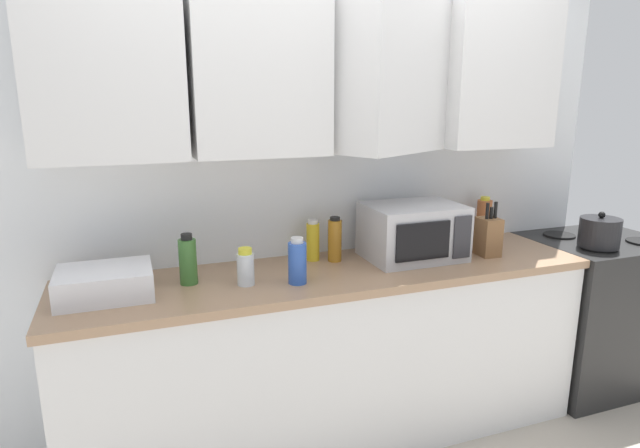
# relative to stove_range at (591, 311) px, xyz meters

# --- Properties ---
(wall_back_with_cabinets) EXTENTS (3.43, 0.58, 2.60)m
(wall_back_with_cabinets) POSITION_rel_stove_range_xyz_m (-1.67, 0.25, 1.13)
(wall_back_with_cabinets) COLOR white
(wall_back_with_cabinets) RESTS_ON ground_plane
(counter_run) EXTENTS (2.56, 0.63, 0.90)m
(counter_run) POSITION_rel_stove_range_xyz_m (-1.67, 0.02, -0.00)
(counter_run) COLOR silver
(counter_run) RESTS_ON ground_plane
(stove_range) EXTENTS (0.76, 0.64, 0.91)m
(stove_range) POSITION_rel_stove_range_xyz_m (0.00, 0.00, 0.00)
(stove_range) COLOR black
(stove_range) RESTS_ON ground_plane
(kettle) EXTENTS (0.21, 0.21, 0.20)m
(kettle) POSITION_rel_stove_range_xyz_m (-0.17, -0.14, 0.54)
(kettle) COLOR black
(kettle) RESTS_ON stove_range
(microwave) EXTENTS (0.48, 0.37, 0.28)m
(microwave) POSITION_rel_stove_range_xyz_m (-1.22, 0.06, 0.59)
(microwave) COLOR #B7B7BC
(microwave) RESTS_ON counter_run
(dish_rack) EXTENTS (0.38, 0.30, 0.12)m
(dish_rack) POSITION_rel_stove_range_xyz_m (-2.69, 0.02, 0.51)
(dish_rack) COLOR silver
(dish_rack) RESTS_ON counter_run
(knife_block) EXTENTS (0.11, 0.13, 0.29)m
(knife_block) POSITION_rel_stove_range_xyz_m (-0.82, -0.03, 0.55)
(knife_block) COLOR brown
(knife_block) RESTS_ON counter_run
(bottle_blue_cleaner) EXTENTS (0.08, 0.08, 0.21)m
(bottle_blue_cleaner) POSITION_rel_stove_range_xyz_m (-1.89, -0.10, 0.55)
(bottle_blue_cleaner) COLOR #2D56B7
(bottle_blue_cleaner) RESTS_ON counter_run
(bottle_yellow_mustard) EXTENTS (0.07, 0.07, 0.21)m
(bottle_yellow_mustard) POSITION_rel_stove_range_xyz_m (-1.71, 0.20, 0.55)
(bottle_yellow_mustard) COLOR gold
(bottle_yellow_mustard) RESTS_ON counter_run
(bottle_green_oil) EXTENTS (0.08, 0.08, 0.23)m
(bottle_green_oil) POSITION_rel_stove_range_xyz_m (-2.35, 0.06, 0.56)
(bottle_green_oil) COLOR #386B2D
(bottle_green_oil) RESTS_ON counter_run
(bottle_amber_vinegar) EXTENTS (0.07, 0.07, 0.23)m
(bottle_amber_vinegar) POSITION_rel_stove_range_xyz_m (-1.61, 0.15, 0.56)
(bottle_amber_vinegar) COLOR #AD701E
(bottle_amber_vinegar) RESTS_ON counter_run
(bottle_spice_jar) EXTENTS (0.08, 0.08, 0.26)m
(bottle_spice_jar) POSITION_rel_stove_range_xyz_m (-0.66, 0.22, 0.57)
(bottle_spice_jar) COLOR #BC6638
(bottle_spice_jar) RESTS_ON counter_run
(bottle_clear_tall) EXTENTS (0.08, 0.08, 0.17)m
(bottle_clear_tall) POSITION_rel_stove_range_xyz_m (-2.11, -0.04, 0.53)
(bottle_clear_tall) COLOR silver
(bottle_clear_tall) RESTS_ON counter_run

